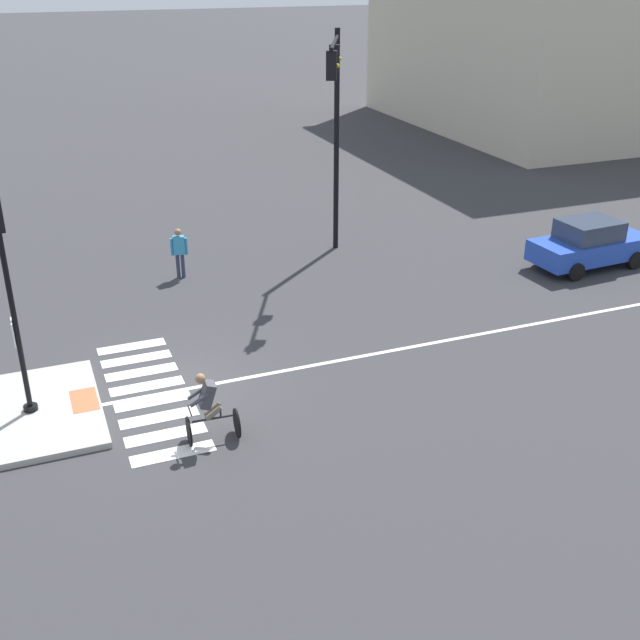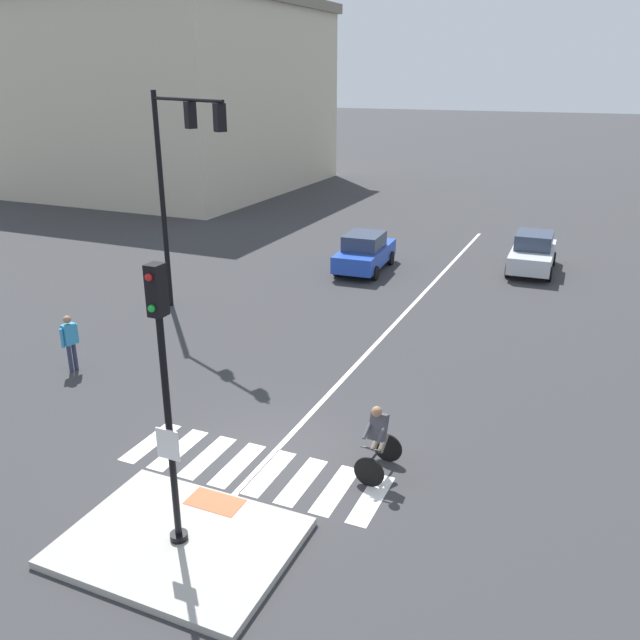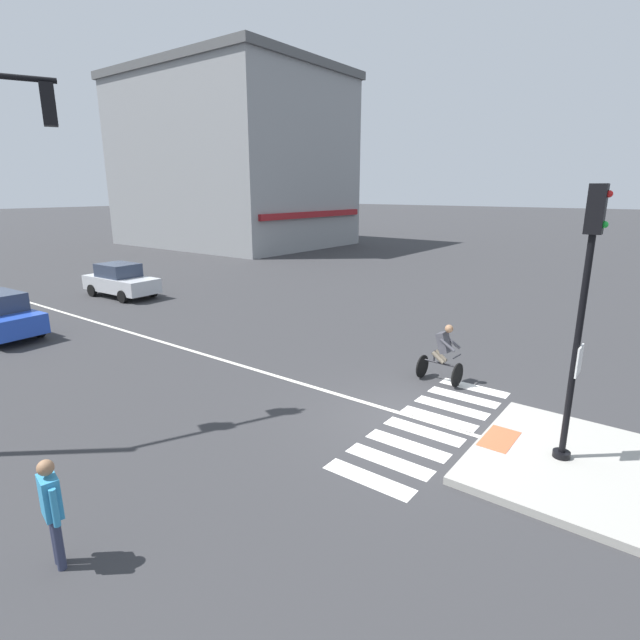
# 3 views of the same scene
# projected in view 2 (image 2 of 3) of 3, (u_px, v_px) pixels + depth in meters

# --- Properties ---
(ground_plane) EXTENTS (300.00, 300.00, 0.00)m
(ground_plane) POSITION_uv_depth(u_px,v_px,m) (263.00, 459.00, 14.59)
(ground_plane) COLOR #333335
(traffic_island) EXTENTS (4.04, 3.07, 0.15)m
(traffic_island) POSITION_uv_depth(u_px,v_px,m) (180.00, 542.00, 11.87)
(traffic_island) COLOR #A3A099
(traffic_island) RESTS_ON ground
(tactile_pad_front) EXTENTS (1.10, 0.60, 0.01)m
(tactile_pad_front) POSITION_uv_depth(u_px,v_px,m) (215.00, 502.00, 12.86)
(tactile_pad_front) COLOR #DB5B38
(tactile_pad_front) RESTS_ON traffic_island
(signal_pole) EXTENTS (0.44, 0.38, 5.11)m
(signal_pole) POSITION_uv_depth(u_px,v_px,m) (165.00, 385.00, 10.76)
(signal_pole) COLOR black
(signal_pole) RESTS_ON traffic_island
(crosswalk_stripe_a) EXTENTS (0.44, 1.80, 0.01)m
(crosswalk_stripe_a) POSITION_uv_depth(u_px,v_px,m) (151.00, 442.00, 15.23)
(crosswalk_stripe_a) COLOR silver
(crosswalk_stripe_a) RESTS_ON ground
(crosswalk_stripe_b) EXTENTS (0.44, 1.80, 0.01)m
(crosswalk_stripe_b) POSITION_uv_depth(u_px,v_px,m) (179.00, 449.00, 14.93)
(crosswalk_stripe_b) COLOR silver
(crosswalk_stripe_b) RESTS_ON ground
(crosswalk_stripe_c) EXTENTS (0.44, 1.80, 0.01)m
(crosswalk_stripe_c) POSITION_uv_depth(u_px,v_px,m) (208.00, 457.00, 14.64)
(crosswalk_stripe_c) COLOR silver
(crosswalk_stripe_c) RESTS_ON ground
(crosswalk_stripe_d) EXTENTS (0.44, 1.80, 0.01)m
(crosswalk_stripe_d) POSITION_uv_depth(u_px,v_px,m) (238.00, 465.00, 14.35)
(crosswalk_stripe_d) COLOR silver
(crosswalk_stripe_d) RESTS_ON ground
(crosswalk_stripe_e) EXTENTS (0.44, 1.80, 0.01)m
(crosswalk_stripe_e) POSITION_uv_depth(u_px,v_px,m) (269.00, 473.00, 14.06)
(crosswalk_stripe_e) COLOR silver
(crosswalk_stripe_e) RESTS_ON ground
(crosswalk_stripe_f) EXTENTS (0.44, 1.80, 0.01)m
(crosswalk_stripe_f) POSITION_uv_depth(u_px,v_px,m) (302.00, 481.00, 13.77)
(crosswalk_stripe_f) COLOR silver
(crosswalk_stripe_f) RESTS_ON ground
(crosswalk_stripe_g) EXTENTS (0.44, 1.80, 0.01)m
(crosswalk_stripe_g) POSITION_uv_depth(u_px,v_px,m) (336.00, 490.00, 13.48)
(crosswalk_stripe_g) COLOR silver
(crosswalk_stripe_g) RESTS_ON ground
(crosswalk_stripe_h) EXTENTS (0.44, 1.80, 0.01)m
(crosswalk_stripe_h) POSITION_uv_depth(u_px,v_px,m) (371.00, 499.00, 13.19)
(crosswalk_stripe_h) COLOR silver
(crosswalk_stripe_h) RESTS_ON ground
(lane_centre_line) EXTENTS (0.14, 28.00, 0.01)m
(lane_centre_line) POSITION_uv_depth(u_px,v_px,m) (402.00, 316.00, 23.12)
(lane_centre_line) COLOR silver
(lane_centre_line) RESTS_ON ground
(traffic_light_mast) EXTENTS (3.82, 1.93, 7.49)m
(traffic_light_mast) POSITION_uv_depth(u_px,v_px,m) (177.00, 168.00, 21.64)
(traffic_light_mast) COLOR black
(traffic_light_mast) RESTS_ON ground
(building_corner_left) EXTENTS (19.84, 20.33, 13.01)m
(building_corner_left) POSITION_uv_depth(u_px,v_px,m) (163.00, 95.00, 48.11)
(building_corner_left) COLOR beige
(building_corner_left) RESTS_ON ground
(car_blue_westbound_distant) EXTENTS (2.03, 4.19, 1.64)m
(car_blue_westbound_distant) POSITION_uv_depth(u_px,v_px,m) (365.00, 252.00, 28.29)
(car_blue_westbound_distant) COLOR #2347B7
(car_blue_westbound_distant) RESTS_ON ground
(car_silver_eastbound_distant) EXTENTS (1.96, 4.16, 1.64)m
(car_silver_eastbound_distant) POSITION_uv_depth(u_px,v_px,m) (533.00, 253.00, 28.22)
(car_silver_eastbound_distant) COLOR silver
(car_silver_eastbound_distant) RESTS_ON ground
(cyclist) EXTENTS (0.72, 1.12, 1.68)m
(cyclist) POSITION_uv_depth(u_px,v_px,m) (378.00, 439.00, 13.71)
(cyclist) COLOR black
(cyclist) RESTS_ON ground
(pedestrian_at_curb_left) EXTENTS (0.29, 0.54, 1.67)m
(pedestrian_at_curb_left) POSITION_uv_depth(u_px,v_px,m) (70.00, 339.00, 18.58)
(pedestrian_at_curb_left) COLOR #2D334C
(pedestrian_at_curb_left) RESTS_ON ground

